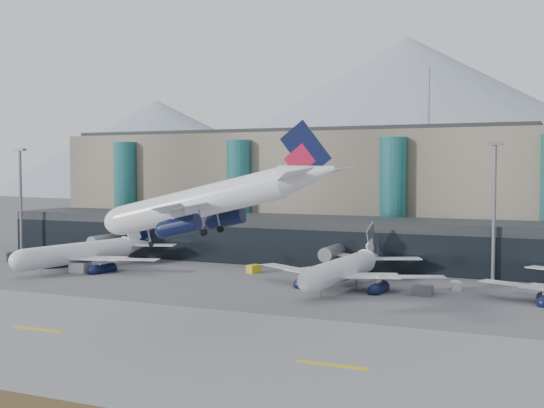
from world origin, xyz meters
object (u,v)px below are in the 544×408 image
at_px(jet_parked_left, 92,246).
at_px(jet_parked_mid, 348,261).
at_px(veh_g, 456,286).
at_px(hero_jet, 221,191).
at_px(lightmast_left, 21,194).
at_px(veh_b, 254,269).
at_px(veh_c, 422,290).
at_px(veh_a, 79,268).
at_px(lightmast_mid, 494,203).
at_px(veh_f, 10,256).

distance_m(jet_parked_left, jet_parked_mid, 55.74).
bearing_deg(veh_g, jet_parked_left, -105.30).
height_order(hero_jet, veh_g, hero_jet).
bearing_deg(lightmast_left, jet_parked_left, -21.75).
bearing_deg(veh_g, hero_jet, -48.82).
bearing_deg(veh_b, jet_parked_left, 118.97).
height_order(jet_parked_left, veh_b, jet_parked_left).
relative_size(veh_c, veh_g, 1.30).
relative_size(veh_a, veh_g, 1.42).
relative_size(hero_jet, veh_c, 11.00).
relative_size(hero_jet, jet_parked_left, 0.94).
height_order(lightmast_left, veh_a, lightmast_left).
bearing_deg(lightmast_left, lightmast_mid, 1.56).
distance_m(hero_jet, jet_parked_left, 63.34).
bearing_deg(veh_a, veh_c, -0.81).
xyz_separation_m(lightmast_left, veh_a, (33.17, -19.14, -13.42)).
height_order(lightmast_left, veh_b, lightmast_left).
relative_size(jet_parked_mid, veh_g, 14.61).
bearing_deg(veh_c, veh_b, 165.55).
distance_m(veh_c, veh_g, 8.77).
distance_m(hero_jet, veh_c, 41.75).
xyz_separation_m(hero_jet, veh_a, (-47.99, 30.10, -16.85)).
relative_size(lightmast_left, veh_f, 6.83).
bearing_deg(jet_parked_mid, veh_f, 92.95).
relative_size(lightmast_mid, veh_a, 7.23).
bearing_deg(veh_c, hero_jet, -118.28).
bearing_deg(jet_parked_left, jet_parked_mid, -79.76).
height_order(veh_a, veh_f, veh_f).
height_order(lightmast_mid, jet_parked_mid, lightmast_mid).
height_order(jet_parked_mid, veh_c, jet_parked_mid).
height_order(lightmast_mid, jet_parked_left, lightmast_mid).
distance_m(lightmast_mid, veh_g, 18.79).
height_order(jet_parked_mid, veh_g, jet_parked_mid).
bearing_deg(lightmast_mid, veh_g, -112.11).
xyz_separation_m(jet_parked_mid, veh_c, (13.89, -4.07, -3.54)).
relative_size(veh_c, veh_f, 0.86).
bearing_deg(lightmast_left, hero_jet, -31.24).
relative_size(jet_parked_left, veh_f, 10.08).
distance_m(lightmast_mid, veh_a, 81.07).
bearing_deg(veh_g, lightmast_left, -112.91).
bearing_deg(veh_b, jet_parked_mid, -90.75).
xyz_separation_m(lightmast_left, veh_c, (100.92, -16.60, -13.52)).
bearing_deg(veh_a, veh_g, 5.12).
distance_m(lightmast_left, hero_jet, 94.99).
height_order(jet_parked_left, veh_a, jet_parked_left).
bearing_deg(veh_a, lightmast_left, 147.06).
bearing_deg(lightmast_left, veh_f, -56.96).
distance_m(hero_jet, veh_f, 84.40).
bearing_deg(veh_g, lightmast_mid, 139.83).
relative_size(lightmast_left, veh_a, 7.23).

